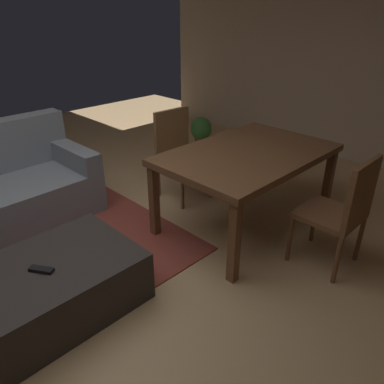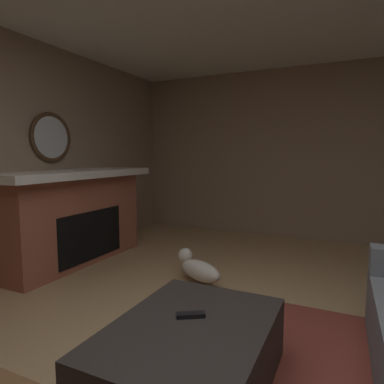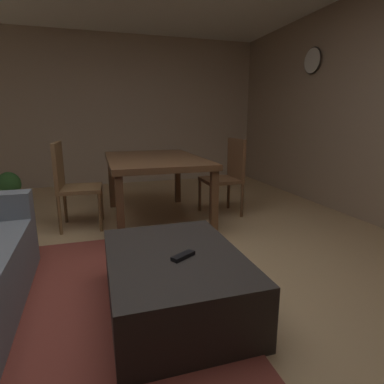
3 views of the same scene
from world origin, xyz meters
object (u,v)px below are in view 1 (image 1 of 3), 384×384
object	(u,v)px
ottoman_coffee_table	(55,286)
dining_table	(248,159)
tv_remote	(41,270)
potted_plant	(201,130)
dining_chair_north	(179,149)
dining_chair_south	(343,208)

from	to	relation	value
ottoman_coffee_table	dining_table	distance (m)	1.87
tv_remote	potted_plant	distance (m)	3.56
tv_remote	potted_plant	bearing A→B (deg)	-4.70
tv_remote	dining_table	size ratio (longest dim) A/B	0.10
tv_remote	dining_chair_north	size ratio (longest dim) A/B	0.17
dining_chair_north	potted_plant	distance (m)	1.60
dining_chair_south	dining_chair_north	bearing A→B (deg)	89.85
ottoman_coffee_table	dining_chair_north	xyz separation A→B (m)	(1.80, 0.69, 0.34)
dining_chair_south	dining_chair_north	distance (m)	1.81
dining_chair_south	tv_remote	bearing A→B (deg)	149.81
dining_table	dining_chair_south	bearing A→B (deg)	-89.96
dining_chair_north	ottoman_coffee_table	bearing A→B (deg)	-159.04
ottoman_coffee_table	potted_plant	world-z (taller)	potted_plant
ottoman_coffee_table	dining_chair_south	size ratio (longest dim) A/B	1.16
dining_table	dining_chair_north	xyz separation A→B (m)	(0.01, 0.91, -0.14)
dining_chair_north	potted_plant	xyz separation A→B (m)	(1.29, 0.90, -0.27)
dining_table	potted_plant	xyz separation A→B (m)	(1.30, 1.81, -0.42)
ottoman_coffee_table	dining_table	size ratio (longest dim) A/B	0.69
ottoman_coffee_table	dining_chair_south	distance (m)	2.14
dining_table	potted_plant	size ratio (longest dim) A/B	3.47
dining_chair_south	potted_plant	bearing A→B (deg)	64.46
tv_remote	dining_chair_south	distance (m)	2.17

